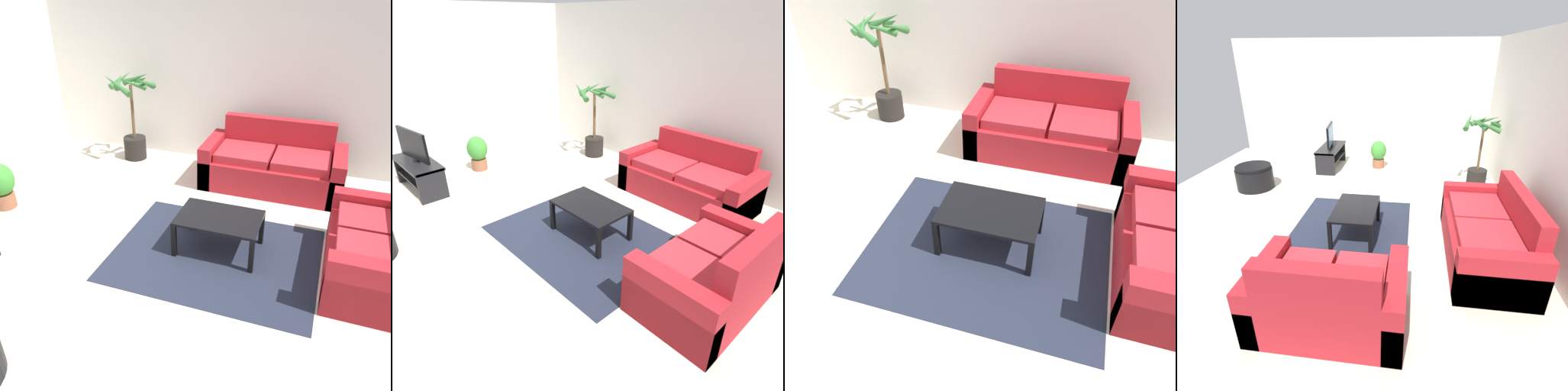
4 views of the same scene
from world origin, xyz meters
The scene contains 11 objects.
ground_plane centered at (0.00, 0.00, 0.00)m, with size 6.60×6.60×0.00m, color beige.
wall_back centered at (0.00, 3.00, 1.35)m, with size 6.00×0.06×2.70m, color silver.
wall_left centered at (-3.00, 0.00, 1.35)m, with size 0.06×6.00×2.70m, color silver.
couch_main centered at (0.96, 2.28, 0.30)m, with size 1.93×0.90×0.90m.
couch_loveseat centered at (2.28, 0.61, 0.30)m, with size 0.90×1.43×0.90m.
tv_stand centered at (-2.09, -0.53, 0.32)m, with size 1.10×0.45×0.48m.
tv centered at (-2.09, -0.53, 0.74)m, with size 0.81×0.15×0.49m.
coffee_table centered at (0.68, 0.56, 0.37)m, with size 0.89×0.59×0.43m.
area_rug centered at (0.68, 0.46, 0.00)m, with size 2.20×1.70×0.01m, color #1E2333.
potted_palm centered at (-1.34, 2.55, 0.61)m, with size 0.69×0.70×1.40m.
potted_plant_small centered at (-2.23, 0.53, 0.33)m, with size 0.35×0.35×0.61m.
Camera 2 is at (3.37, -1.97, 2.47)m, focal length 31.85 mm.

